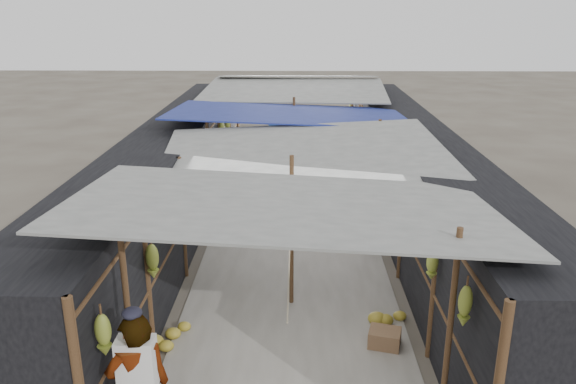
# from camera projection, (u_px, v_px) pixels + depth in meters

# --- Properties ---
(aisle_slab) EXTENTS (3.60, 16.00, 0.02)m
(aisle_slab) POSITION_uv_depth(u_px,v_px,m) (293.00, 226.00, 12.89)
(aisle_slab) COLOR #9E998E
(aisle_slab) RESTS_ON ground
(stall_left) EXTENTS (1.40, 15.00, 2.30)m
(stall_left) POSITION_uv_depth(u_px,v_px,m) (173.00, 178.00, 12.58)
(stall_left) COLOR black
(stall_left) RESTS_ON ground
(stall_right) EXTENTS (1.40, 15.00, 2.30)m
(stall_right) POSITION_uv_depth(u_px,v_px,m) (414.00, 180.00, 12.49)
(stall_right) COLOR black
(stall_right) RESTS_ON ground
(crate_near) EXTENTS (0.63, 0.56, 0.32)m
(crate_near) POSITION_uv_depth(u_px,v_px,m) (297.00, 226.00, 12.49)
(crate_near) COLOR #876345
(crate_near) RESTS_ON ground
(crate_mid) EXTENTS (0.54, 0.47, 0.27)m
(crate_mid) POSITION_uv_depth(u_px,v_px,m) (385.00, 338.00, 8.30)
(crate_mid) COLOR #876345
(crate_mid) RESTS_ON ground
(crate_back) EXTENTS (0.56, 0.50, 0.30)m
(crate_back) POSITION_uv_depth(u_px,v_px,m) (262.00, 162.00, 17.77)
(crate_back) COLOR #876345
(crate_back) RESTS_ON ground
(black_basin) EXTENTS (0.63, 0.63, 0.19)m
(black_basin) POSITION_uv_depth(u_px,v_px,m) (356.00, 188.00, 15.39)
(black_basin) COLOR black
(black_basin) RESTS_ON ground
(shopper_blue) EXTENTS (1.04, 0.90, 1.82)m
(shopper_blue) POSITION_uv_depth(u_px,v_px,m) (258.00, 189.00, 12.65)
(shopper_blue) COLOR #2144A5
(shopper_blue) RESTS_ON ground
(vendor_seated) EXTENTS (0.45, 0.58, 0.80)m
(vendor_seated) POSITION_uv_depth(u_px,v_px,m) (362.00, 195.00, 13.83)
(vendor_seated) COLOR #44403A
(vendor_seated) RESTS_ON ground
(market_canopy) EXTENTS (5.62, 15.20, 2.77)m
(market_canopy) POSITION_uv_depth(u_px,v_px,m) (295.00, 121.00, 12.46)
(market_canopy) COLOR brown
(market_canopy) RESTS_ON ground
(hanging_bananas) EXTENTS (3.95, 14.08, 0.85)m
(hanging_bananas) POSITION_uv_depth(u_px,v_px,m) (297.00, 159.00, 12.18)
(hanging_bananas) COLOR olive
(hanging_bananas) RESTS_ON ground
(floor_bananas) EXTENTS (4.09, 9.97, 0.36)m
(floor_bananas) POSITION_uv_depth(u_px,v_px,m) (288.00, 232.00, 12.14)
(floor_bananas) COLOR #A28E29
(floor_bananas) RESTS_ON ground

